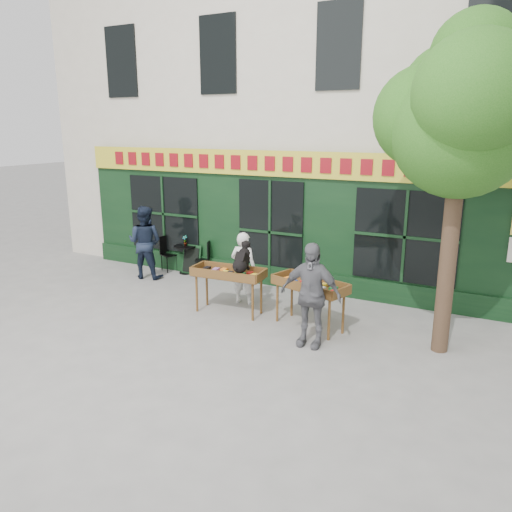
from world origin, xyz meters
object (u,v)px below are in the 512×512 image
at_px(man_right, 310,295).
at_px(bistro_table, 185,254).
at_px(book_cart_right, 310,288).
at_px(man_left, 145,242).
at_px(woman, 243,268).
at_px(dog, 242,256).
at_px(book_cart_center, 228,275).

bearing_deg(man_right, bistro_table, 147.60).
height_order(man_right, bistro_table, man_right).
relative_size(book_cart_right, man_left, 0.86).
relative_size(woman, man_left, 0.86).
distance_m(dog, book_cart_right, 1.53).
bearing_deg(man_right, book_cart_right, 109.99).
height_order(dog, woman, woman).
bearing_deg(book_cart_center, woman, 86.29).
distance_m(book_cart_center, woman, 0.65).
bearing_deg(bistro_table, dog, -35.65).
xyz_separation_m(man_right, man_left, (-5.32, 1.95, -0.01)).
bearing_deg(man_left, book_cart_right, 154.78).
bearing_deg(man_left, book_cart_center, 147.39).
distance_m(dog, man_right, 1.92).
height_order(dog, book_cart_right, dog).
bearing_deg(dog, bistro_table, 140.63).
bearing_deg(man_right, dog, 157.10).
height_order(book_cart_center, woman, woman).
height_order(book_cart_center, man_left, man_left).
height_order(book_cart_center, dog, dog).
bearing_deg(book_cart_right, book_cart_center, -161.14).
height_order(man_right, man_left, man_right).
bearing_deg(woman, book_cart_center, 86.29).
xyz_separation_m(book_cart_right, man_right, (0.30, -0.75, 0.13)).
distance_m(man_right, man_left, 5.67).
bearing_deg(dog, man_right, -24.80).
height_order(book_cart_right, man_right, man_right).
distance_m(woman, man_left, 3.26).
height_order(book_cart_right, man_left, man_left).
bearing_deg(woman, man_right, 143.12).
relative_size(dog, book_cart_right, 0.37).
xyz_separation_m(woman, man_right, (2.11, -1.38, 0.14)).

